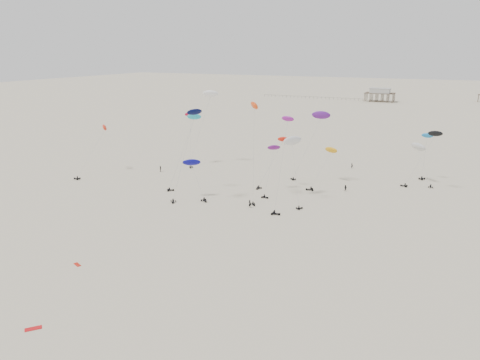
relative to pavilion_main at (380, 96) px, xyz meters
The scene contains 25 objects.
ground_plane 150.39m from the pavilion_main, 86.19° to the right, with size 900.00×900.00×0.00m, color beige.
pavilion_main is the anchor object (origin of this frame).
pier_fence 52.11m from the pavilion_main, behind, with size 80.20×0.20×1.50m.
rig_0 261.30m from the pavilion_main, 90.99° to the right, with size 6.06×9.78×23.27m.
rig_1 219.95m from the pavilion_main, 77.43° to the right, with size 3.39×4.32×13.68m.
rig_2 253.32m from the pavilion_main, 100.22° to the right, with size 4.22×16.95×18.41m.
rig_3 242.02m from the pavilion_main, 87.57° to the right, with size 6.93×8.70×14.45m.
rig_4 229.15m from the pavilion_main, 96.11° to the right, with size 6.68×10.31×17.84m.
rig_5 253.30m from the pavilion_main, 92.32° to the right, with size 7.44×9.17×20.77m.
rig_6 259.23m from the pavilion_main, 90.97° to the right, with size 9.19×6.35×10.58m.
rig_7 256.97m from the pavilion_main, 85.87° to the right, with size 5.05×14.59×23.24m.
rig_8 223.40m from the pavilion_main, 95.41° to the right, with size 7.58×10.09×24.35m.
rig_9 233.13m from the pavilion_main, 84.45° to the right, with size 5.61×15.31×14.86m.
rig_10 230.75m from the pavilion_main, 85.20° to the right, with size 10.48×5.44×20.54m.
rig_11 246.17m from the pavilion_main, 87.31° to the right, with size 4.52×12.16×14.10m.
rig_12 229.72m from the pavilion_main, 77.85° to the right, with size 9.45×3.81×16.27m.
rig_13 251.80m from the pavilion_main, 87.99° to the right, with size 7.20×12.62×25.08m.
rig_14 223.19m from the pavilion_main, 77.98° to the right, with size 8.36×9.87×12.31m.
rig_15 247.49m from the pavilion_main, 85.85° to the right, with size 9.47×15.09×18.04m.
spectator_0 261.10m from the pavilion_main, 87.35° to the right, with size 0.82×0.56×2.25m, color black.
spectator_1 239.19m from the pavilion_main, 82.79° to the right, with size 0.97×0.56×1.98m, color black.
spectator_2 242.84m from the pavilion_main, 96.53° to the right, with size 1.29×0.69×2.18m, color black.
spectator_3 212.82m from the pavilion_main, 82.97° to the right, with size 0.73×0.50×2.00m, color black.
grounded_kite_a 320.63m from the pavilion_main, 88.90° to the right, with size 2.20×0.90×0.08m, color red.
grounded_kite_b 302.84m from the pavilion_main, 90.55° to the right, with size 1.80×0.70×0.07m, color red.
Camera 1 is at (46.17, -9.39, 37.15)m, focal length 35.00 mm.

